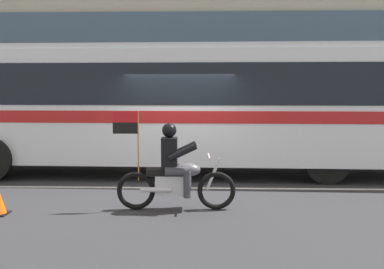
# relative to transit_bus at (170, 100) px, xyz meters

# --- Properties ---
(ground_plane) EXTENTS (60.00, 60.00, 0.00)m
(ground_plane) POSITION_rel_transit_bus_xyz_m (0.29, -1.19, -1.88)
(ground_plane) COLOR #2B2B2D
(sidewalk_curb) EXTENTS (28.00, 3.80, 0.15)m
(sidewalk_curb) POSITION_rel_transit_bus_xyz_m (0.29, 3.91, -1.81)
(sidewalk_curb) COLOR gray
(sidewalk_curb) RESTS_ON ground_plane
(lane_center_stripe) EXTENTS (26.60, 0.14, 0.01)m
(lane_center_stripe) POSITION_rel_transit_bus_xyz_m (0.29, -1.79, -1.88)
(lane_center_stripe) COLOR silver
(lane_center_stripe) RESTS_ON ground_plane
(transit_bus) EXTENTS (13.44, 3.01, 3.22)m
(transit_bus) POSITION_rel_transit_bus_xyz_m (0.00, 0.00, 0.00)
(transit_bus) COLOR silver
(transit_bus) RESTS_ON ground_plane
(motorcycle_with_rider) EXTENTS (2.20, 0.64, 1.78)m
(motorcycle_with_rider) POSITION_rel_transit_bus_xyz_m (0.37, -3.72, -1.22)
(motorcycle_with_rider) COLOR black
(motorcycle_with_rider) RESTS_ON ground_plane
(fire_hydrant) EXTENTS (0.22, 0.30, 0.75)m
(fire_hydrant) POSITION_rel_transit_bus_xyz_m (-1.27, 2.69, -1.37)
(fire_hydrant) COLOR gold
(fire_hydrant) RESTS_ON sidewalk_curb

